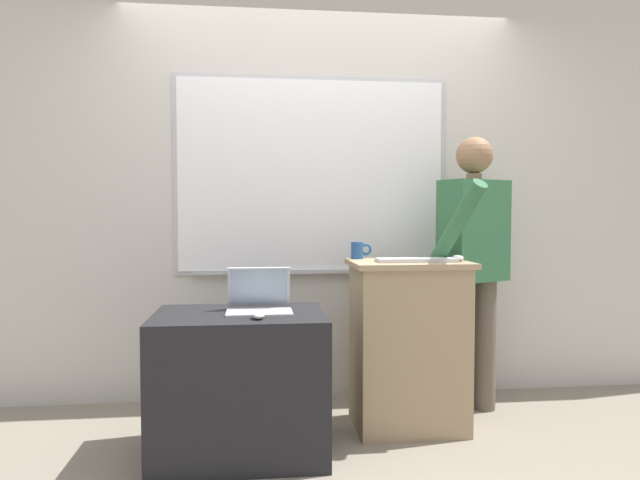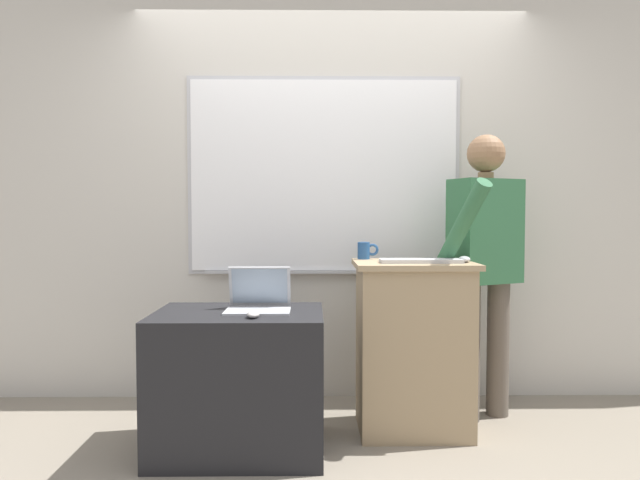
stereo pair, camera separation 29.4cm
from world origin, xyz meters
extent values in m
plane|color=gray|center=(0.00, 0.00, 0.00)|extent=(30.00, 30.00, 0.00)
cube|color=beige|center=(0.00, 1.14, 1.35)|extent=(6.40, 0.12, 2.69)
cube|color=#B7B7BC|center=(-0.05, 1.07, 1.45)|extent=(1.75, 0.02, 1.27)
cube|color=white|center=(-0.05, 1.07, 1.45)|extent=(1.70, 0.02, 1.22)
cube|color=#B7B7BC|center=(-0.05, 1.05, 0.82)|extent=(1.53, 0.04, 0.02)
cube|color=tan|center=(0.43, 0.49, 0.45)|extent=(0.60, 0.45, 0.91)
cube|color=tan|center=(0.43, 0.49, 0.92)|extent=(0.65, 0.49, 0.03)
cube|color=black|center=(-0.49, 0.24, 0.35)|extent=(0.85, 0.61, 0.71)
cylinder|color=brown|center=(0.78, 0.63, 0.40)|extent=(0.13, 0.13, 0.80)
cylinder|color=brown|center=(0.98, 0.72, 0.40)|extent=(0.13, 0.13, 0.80)
cube|color=#2D603D|center=(0.88, 0.68, 1.10)|extent=(0.45, 0.36, 0.60)
cylinder|color=#8C6647|center=(0.88, 0.68, 1.42)|extent=(0.09, 0.09, 0.04)
sphere|color=#8C6647|center=(0.88, 0.68, 1.55)|extent=(0.22, 0.22, 0.22)
cylinder|color=#2D603D|center=(0.68, 0.41, 1.13)|extent=(0.25, 0.42, 0.50)
cylinder|color=#2D603D|center=(1.09, 0.77, 1.07)|extent=(0.08, 0.08, 0.57)
cube|color=#B7BABF|center=(-0.40, 0.22, 0.71)|extent=(0.33, 0.20, 0.01)
cube|color=#B7BABF|center=(-0.40, 0.35, 0.82)|extent=(0.32, 0.07, 0.21)
cube|color=#8C9EB2|center=(-0.40, 0.34, 0.82)|extent=(0.29, 0.05, 0.18)
cube|color=silver|center=(0.46, 0.42, 0.95)|extent=(0.44, 0.14, 0.02)
ellipsoid|color=silver|center=(-0.40, 0.07, 0.72)|extent=(0.06, 0.10, 0.03)
ellipsoid|color=#BCBCC1|center=(0.70, 0.44, 0.95)|extent=(0.06, 0.10, 0.03)
cylinder|color=#234C84|center=(0.18, 0.67, 0.99)|extent=(0.07, 0.07, 0.10)
torus|color=#234C84|center=(0.23, 0.67, 0.99)|extent=(0.07, 0.02, 0.07)
camera|label=1|loc=(-0.41, -2.60, 1.20)|focal=32.00mm
camera|label=2|loc=(-0.12, -2.62, 1.20)|focal=32.00mm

